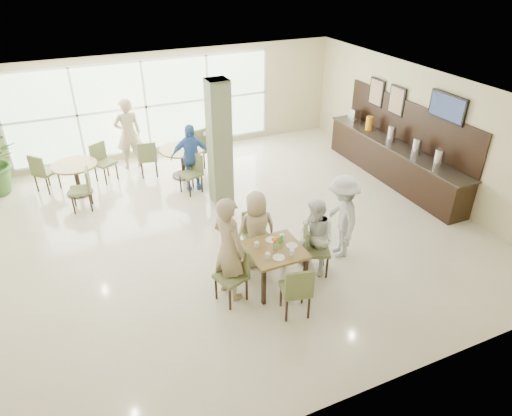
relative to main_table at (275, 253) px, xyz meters
name	(u,v)px	position (x,y,z in m)	size (l,w,h in m)	color
ground	(224,229)	(-0.19, 2.01, -0.65)	(10.00, 10.00, 0.00)	beige
room_shell	(221,154)	(-0.19, 2.01, 1.05)	(10.00, 10.00, 10.00)	white
window_bank	(146,107)	(-0.69, 6.47, 0.75)	(7.00, 0.04, 7.00)	silver
column	(220,144)	(0.21, 3.21, 0.75)	(0.45, 0.45, 2.80)	#616D4B
main_table	(275,253)	(0.00, 0.00, 0.00)	(0.91, 0.91, 0.75)	brown
round_table_left	(76,172)	(-2.77, 4.93, -0.09)	(1.04, 1.04, 0.75)	brown
round_table_right	(182,155)	(-0.23, 4.83, -0.07)	(1.12, 1.12, 0.75)	brown
chairs_main_table	(275,262)	(0.00, -0.01, -0.18)	(2.23, 2.06, 0.95)	#515C32
chairs_table_left	(77,174)	(-2.75, 4.95, -0.18)	(1.99, 1.86, 0.95)	#515C32
chairs_table_right	(182,160)	(-0.27, 4.78, -0.18)	(2.07, 1.91, 0.95)	#515C32
tabletop_clutter	(277,246)	(0.02, -0.01, 0.16)	(0.69, 0.71, 0.21)	white
buffet_counter	(394,159)	(4.51, 2.52, -0.10)	(0.64, 4.70, 1.95)	black
wall_tv	(447,107)	(4.75, 1.41, 1.50)	(0.06, 1.00, 0.58)	black
framed_art_a	(397,101)	(4.76, 3.01, 1.20)	(0.05, 0.55, 0.70)	black
framed_art_b	(377,92)	(4.76, 3.81, 1.20)	(0.05, 0.55, 0.70)	black
teen_left	(229,248)	(-0.79, 0.08, 0.27)	(0.67, 0.44, 1.85)	tan
teen_far	(256,230)	(-0.05, 0.67, 0.09)	(0.72, 0.40, 1.48)	tan
teen_right	(316,238)	(0.80, 0.02, 0.08)	(0.71, 0.55, 1.46)	white
teen_standing	(342,217)	(1.52, 0.32, 0.17)	(1.06, 0.61, 1.63)	#B8B7BA
adult_a	(191,157)	(-0.21, 4.10, 0.15)	(0.94, 0.54, 1.61)	#3D6CB8
adult_b	(217,143)	(0.67, 4.72, 0.13)	(1.44, 0.62, 1.55)	white
adult_standing	(128,134)	(-1.32, 5.89, 0.28)	(0.68, 0.45, 1.87)	tan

